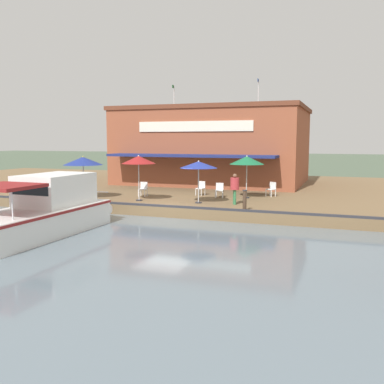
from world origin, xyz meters
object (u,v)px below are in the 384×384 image
at_px(patio_umbrella_mid_patio_left, 247,160).
at_px(cafe_chair_facing_river, 272,188).
at_px(waterfront_restaurant, 214,146).
at_px(cafe_chair_far_corner_seat, 143,188).
at_px(patio_umbrella_near_quay_edge, 139,160).
at_px(cafe_chair_under_first_umbrella, 219,189).
at_px(cafe_chair_beside_entrance, 201,187).
at_px(motorboat_outer_channel, 51,211).
at_px(person_near_entrance, 235,185).
at_px(patio_umbrella_back_row, 199,165).
at_px(cafe_chair_mid_patio, 73,185).
at_px(tree_behind_restaurant, 199,132).
at_px(patio_umbrella_by_entrance, 83,161).
at_px(cafe_chair_back_row_seat, 55,181).
at_px(mooring_post, 245,200).

height_order(patio_umbrella_mid_patio_left, cafe_chair_facing_river, patio_umbrella_mid_patio_left).
bearing_deg(waterfront_restaurant, patio_umbrella_mid_patio_left, 28.47).
bearing_deg(cafe_chair_far_corner_seat, patio_umbrella_near_quay_edge, 19.61).
height_order(cafe_chair_far_corner_seat, cafe_chair_under_first_umbrella, same).
height_order(cafe_chair_beside_entrance, motorboat_outer_channel, motorboat_outer_channel).
bearing_deg(person_near_entrance, patio_umbrella_mid_patio_left, 179.50).
height_order(patio_umbrella_back_row, person_near_entrance, patio_umbrella_back_row).
bearing_deg(motorboat_outer_channel, cafe_chair_facing_river, 144.79).
relative_size(waterfront_restaurant, motorboat_outer_channel, 1.73).
distance_m(patio_umbrella_back_row, patio_umbrella_mid_patio_left, 3.43).
relative_size(cafe_chair_mid_patio, cafe_chair_far_corner_seat, 1.00).
xyz_separation_m(motorboat_outer_channel, tree_behind_restaurant, (-23.97, -1.73, 3.75)).
relative_size(cafe_chair_far_corner_seat, person_near_entrance, 0.53).
height_order(patio_umbrella_back_row, cafe_chair_beside_entrance, patio_umbrella_back_row).
xyz_separation_m(cafe_chair_facing_river, motorboat_outer_channel, (10.66, -7.52, -0.12)).
relative_size(patio_umbrella_near_quay_edge, person_near_entrance, 1.57).
bearing_deg(cafe_chair_mid_patio, cafe_chair_facing_river, 101.28).
xyz_separation_m(patio_umbrella_by_entrance, tree_behind_restaurant, (-17.88, 0.77, 1.96)).
bearing_deg(cafe_chair_mid_patio, patio_umbrella_near_quay_edge, 71.43).
bearing_deg(cafe_chair_beside_entrance, cafe_chair_facing_river, 102.89).
xyz_separation_m(waterfront_restaurant, cafe_chair_back_row_seat, (7.41, -9.59, -2.43)).
bearing_deg(patio_umbrella_mid_patio_left, cafe_chair_far_corner_seat, -77.95).
xyz_separation_m(patio_umbrella_by_entrance, cafe_chair_facing_river, (-4.58, 10.02, -1.68)).
xyz_separation_m(waterfront_restaurant, cafe_chair_mid_patio, (9.53, -6.50, -2.43)).
distance_m(patio_umbrella_by_entrance, cafe_chair_beside_entrance, 7.12).
relative_size(cafe_chair_facing_river, motorboat_outer_channel, 0.11).
height_order(patio_umbrella_near_quay_edge, cafe_chair_back_row_seat, patio_umbrella_near_quay_edge).
relative_size(patio_umbrella_mid_patio_left, mooring_post, 2.47).
relative_size(cafe_chair_under_first_umbrella, mooring_post, 0.85).
xyz_separation_m(cafe_chair_beside_entrance, person_near_entrance, (2.96, 2.87, 0.52)).
height_order(cafe_chair_far_corner_seat, person_near_entrance, person_near_entrance).
height_order(cafe_chair_far_corner_seat, motorboat_outer_channel, motorboat_outer_channel).
distance_m(waterfront_restaurant, patio_umbrella_by_entrance, 12.43).
bearing_deg(cafe_chair_far_corner_seat, person_near_entrance, 77.21).
xyz_separation_m(patio_umbrella_back_row, cafe_chair_back_row_seat, (-3.77, -12.17, -1.56)).
relative_size(patio_umbrella_by_entrance, cafe_chair_facing_river, 2.85).
bearing_deg(patio_umbrella_by_entrance, motorboat_outer_channel, 22.26).
distance_m(waterfront_restaurant, cafe_chair_facing_river, 9.46).
bearing_deg(waterfront_restaurant, cafe_chair_back_row_seat, -52.32).
xyz_separation_m(waterfront_restaurant, patio_umbrella_back_row, (11.18, 2.58, -0.87)).
xyz_separation_m(cafe_chair_mid_patio, cafe_chair_far_corner_seat, (0.11, 5.04, 0.00)).
xyz_separation_m(patio_umbrella_near_quay_edge, cafe_chair_far_corner_seat, (-1.80, -0.64, -1.78)).
height_order(cafe_chair_facing_river, motorboat_outer_channel, motorboat_outer_channel).
bearing_deg(cafe_chair_back_row_seat, patio_umbrella_mid_patio_left, 86.13).
relative_size(patio_umbrella_near_quay_edge, motorboat_outer_channel, 0.31).
xyz_separation_m(patio_umbrella_mid_patio_left, mooring_post, (4.40, 0.92, -1.68)).
relative_size(cafe_chair_facing_river, cafe_chair_beside_entrance, 1.00).
relative_size(cafe_chair_back_row_seat, cafe_chair_facing_river, 1.00).
bearing_deg(patio_umbrella_mid_patio_left, mooring_post, 11.82).
distance_m(waterfront_restaurant, motorboat_outer_channel, 18.02).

